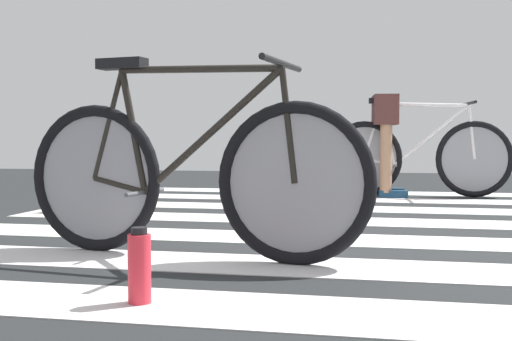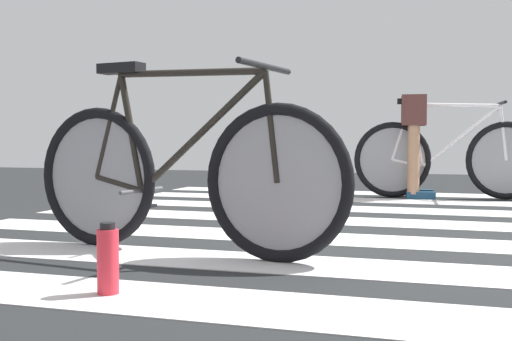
# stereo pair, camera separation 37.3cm
# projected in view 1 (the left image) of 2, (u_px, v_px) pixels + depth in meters

# --- Properties ---
(ground) EXTENTS (18.00, 14.00, 0.02)m
(ground) POSITION_uv_depth(u_px,v_px,m) (403.00, 244.00, 3.40)
(ground) COLOR black
(crosswalk_markings) EXTENTS (5.38, 6.53, 0.00)m
(crosswalk_markings) POSITION_uv_depth(u_px,v_px,m) (396.00, 241.00, 3.43)
(crosswalk_markings) COLOR silver
(crosswalk_markings) RESTS_ON ground
(bicycle_1_of_2) EXTENTS (1.72, 0.53, 0.93)m
(bicycle_1_of_2) POSITION_uv_depth(u_px,v_px,m) (188.00, 175.00, 2.94)
(bicycle_1_of_2) COLOR black
(bicycle_1_of_2) RESTS_ON ground
(bicycle_2_of_2) EXTENTS (1.73, 0.52, 0.93)m
(bicycle_2_of_2) POSITION_uv_depth(u_px,v_px,m) (418.00, 156.00, 6.01)
(bicycle_2_of_2) COLOR black
(bicycle_2_of_2) RESTS_ON ground
(cyclist_2_of_2) EXTENTS (0.35, 0.43, 0.96)m
(cyclist_2_of_2) POSITION_uv_depth(u_px,v_px,m) (385.00, 131.00, 6.03)
(cyclist_2_of_2) COLOR #A87A5B
(cyclist_2_of_2) RESTS_ON ground
(water_bottle) EXTENTS (0.08, 0.08, 0.26)m
(water_bottle) POSITION_uv_depth(u_px,v_px,m) (139.00, 267.00, 2.13)
(water_bottle) COLOR red
(water_bottle) RESTS_ON ground
(traffic_cone) EXTENTS (0.49, 0.49, 0.56)m
(traffic_cone) POSITION_uv_depth(u_px,v_px,m) (89.00, 176.00, 4.84)
(traffic_cone) COLOR black
(traffic_cone) RESTS_ON ground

